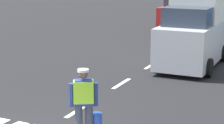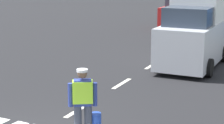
{
  "view_description": "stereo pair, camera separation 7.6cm",
  "coord_description": "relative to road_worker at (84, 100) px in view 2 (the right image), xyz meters",
  "views": [
    {
      "loc": [
        5.63,
        -7.25,
        3.97
      ],
      "look_at": [
        0.33,
        4.22,
        1.1
      ],
      "focal_mm": 68.84,
      "sensor_mm": 36.0,
      "label": 1
    },
    {
      "loc": [
        5.7,
        -7.22,
        3.97
      ],
      "look_at": [
        0.33,
        4.22,
        1.1
      ],
      "focal_mm": 68.84,
      "sensor_mm": 36.0,
      "label": 2
    }
  ],
  "objects": [
    {
      "name": "ground_plane",
      "position": [
        -1.11,
        19.98,
        -0.93
      ],
      "size": [
        96.0,
        96.0,
        0.0
      ],
      "primitive_type": "plane",
      "color": "black"
    },
    {
      "name": "car_oncoming_second",
      "position": [
        -2.91,
        18.13,
        0.07
      ],
      "size": [
        2.07,
        4.15,
        2.15
      ],
      "color": "red",
      "rests_on": "ground"
    },
    {
      "name": "road_worker",
      "position": [
        0.0,
        0.0,
        0.0
      ],
      "size": [
        0.64,
        0.6,
        1.67
      ],
      "color": "#383D4C",
      "rests_on": "ground"
    },
    {
      "name": "delivery_truck",
      "position": [
        0.41,
        8.48,
        0.68
      ],
      "size": [
        2.16,
        4.6,
        3.54
      ],
      "color": "silver",
      "rests_on": "ground"
    }
  ]
}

